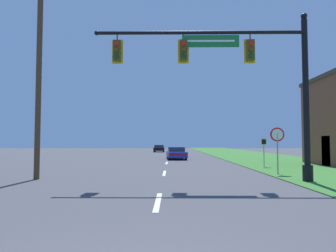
% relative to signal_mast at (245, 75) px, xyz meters
% --- Properties ---
extents(grass_verge_right, '(10.00, 110.00, 0.04)m').
position_rel_signal_mast_xyz_m(grass_verge_right, '(6.78, 19.60, -4.73)').
color(grass_verge_right, '#38752D').
rests_on(grass_verge_right, ground).
extents(road_center_line, '(0.16, 34.80, 0.01)m').
position_rel_signal_mast_xyz_m(road_center_line, '(-3.72, 11.60, -4.74)').
color(road_center_line, silver).
rests_on(road_center_line, ground).
extents(signal_mast, '(9.72, 0.47, 7.55)m').
position_rel_signal_mast_xyz_m(signal_mast, '(0.00, 0.00, 0.00)').
color(signal_mast, black).
rests_on(signal_mast, grass_verge_right).
extents(car_ahead, '(2.11, 4.44, 1.19)m').
position_rel_signal_mast_xyz_m(car_ahead, '(-2.82, 17.27, -4.15)').
color(car_ahead, black).
rests_on(car_ahead, ground).
extents(far_car, '(1.82, 4.31, 1.19)m').
position_rel_signal_mast_xyz_m(far_car, '(-5.47, 39.26, -4.15)').
color(far_car, black).
rests_on(far_car, ground).
extents(stop_sign, '(0.76, 0.07, 2.50)m').
position_rel_signal_mast_xyz_m(stop_sign, '(2.43, 2.99, -2.88)').
color(stop_sign, gray).
rests_on(stop_sign, grass_verge_right).
extents(route_sign_post, '(0.55, 0.06, 2.03)m').
position_rel_signal_mast_xyz_m(route_sign_post, '(3.13, 7.67, -3.22)').
color(route_sign_post, gray).
rests_on(route_sign_post, grass_verge_right).
extents(utility_pole_near, '(1.80, 0.26, 10.32)m').
position_rel_signal_mast_xyz_m(utility_pole_near, '(-9.68, 0.82, 0.57)').
color(utility_pole_near, '#4C3823').
rests_on(utility_pole_near, ground).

